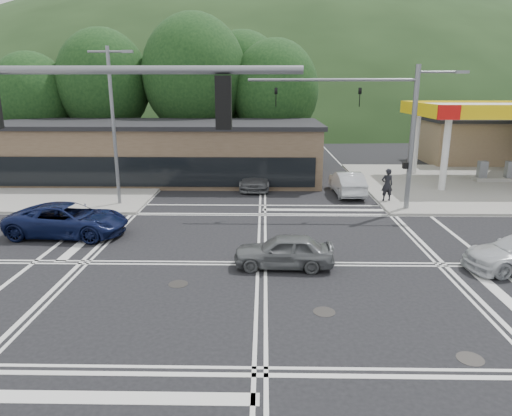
{
  "coord_description": "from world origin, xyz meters",
  "views": [
    {
      "loc": [
        0.08,
        -17.08,
        6.92
      ],
      "look_at": [
        -0.29,
        3.39,
        1.4
      ],
      "focal_mm": 32.0,
      "sensor_mm": 36.0,
      "label": 1
    }
  ],
  "objects_px": {
    "car_blue_west": "(68,220)",
    "car_queue_b": "(280,173)",
    "car_grey_center": "(284,251)",
    "pedestrian": "(387,185)",
    "car_queue_a": "(347,183)",
    "car_northbound": "(256,178)"
  },
  "relations": [
    {
      "from": "car_blue_west",
      "to": "car_queue_b",
      "type": "xyz_separation_m",
      "value": [
        10.43,
        12.07,
        -0.01
      ]
    },
    {
      "from": "car_grey_center",
      "to": "pedestrian",
      "type": "height_order",
      "value": "pedestrian"
    },
    {
      "from": "car_queue_a",
      "to": "pedestrian",
      "type": "relative_size",
      "value": 2.36
    },
    {
      "from": "car_blue_west",
      "to": "car_northbound",
      "type": "bearing_deg",
      "value": -35.33
    },
    {
      "from": "pedestrian",
      "to": "car_queue_a",
      "type": "bearing_deg",
      "value": -55.11
    },
    {
      "from": "car_blue_west",
      "to": "car_grey_center",
      "type": "relative_size",
      "value": 1.42
    },
    {
      "from": "car_northbound",
      "to": "car_grey_center",
      "type": "bearing_deg",
      "value": -82.26
    },
    {
      "from": "car_queue_a",
      "to": "pedestrian",
      "type": "height_order",
      "value": "pedestrian"
    },
    {
      "from": "car_queue_a",
      "to": "car_blue_west",
      "type": "bearing_deg",
      "value": 28.32
    },
    {
      "from": "car_queue_b",
      "to": "pedestrian",
      "type": "xyz_separation_m",
      "value": [
        6.27,
        -5.56,
        0.38
      ]
    },
    {
      "from": "car_blue_west",
      "to": "car_queue_b",
      "type": "relative_size",
      "value": 1.25
    },
    {
      "from": "pedestrian",
      "to": "car_queue_b",
      "type": "bearing_deg",
      "value": -48.8
    },
    {
      "from": "car_queue_a",
      "to": "car_grey_center",
      "type": "bearing_deg",
      "value": 67.23
    },
    {
      "from": "car_northbound",
      "to": "pedestrian",
      "type": "height_order",
      "value": "pedestrian"
    },
    {
      "from": "car_grey_center",
      "to": "car_northbound",
      "type": "bearing_deg",
      "value": -172.31
    },
    {
      "from": "car_grey_center",
      "to": "pedestrian",
      "type": "distance_m",
      "value": 12.2
    },
    {
      "from": "car_queue_b",
      "to": "car_blue_west",
      "type": "bearing_deg",
      "value": 40.35
    },
    {
      "from": "car_grey_center",
      "to": "pedestrian",
      "type": "xyz_separation_m",
      "value": [
        6.63,
        10.22,
        0.47
      ]
    },
    {
      "from": "car_grey_center",
      "to": "car_northbound",
      "type": "relative_size",
      "value": 0.79
    },
    {
      "from": "car_blue_west",
      "to": "pedestrian",
      "type": "bearing_deg",
      "value": -64.83
    },
    {
      "from": "car_queue_a",
      "to": "car_queue_b",
      "type": "bearing_deg",
      "value": -40.46
    },
    {
      "from": "car_queue_a",
      "to": "car_northbound",
      "type": "height_order",
      "value": "car_queue_a"
    }
  ]
}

